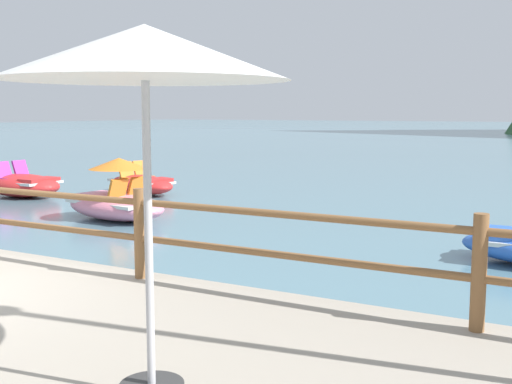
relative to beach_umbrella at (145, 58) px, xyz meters
The scene contains 6 objects.
ground_plane 40.87m from the beach_umbrella, 95.00° to the left, with size 200.00×200.00×0.00m, color slate.
dock_railing 4.43m from the beach_umbrella, 148.39° to the left, with size 23.92×0.12×0.95m.
beach_umbrella is the anchor object (origin of this frame).
pedal_boat_1 13.23m from the beach_umbrella, 129.18° to the left, with size 2.58×1.80×0.84m.
pedal_boat_2 9.30m from the beach_umbrella, 132.44° to the left, with size 2.61×1.61×1.24m.
pedal_boat_4 13.53m from the beach_umbrella, 142.00° to the left, with size 2.34×1.37×0.89m.
Camera 1 is at (5.92, -3.61, 2.14)m, focal length 44.77 mm.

